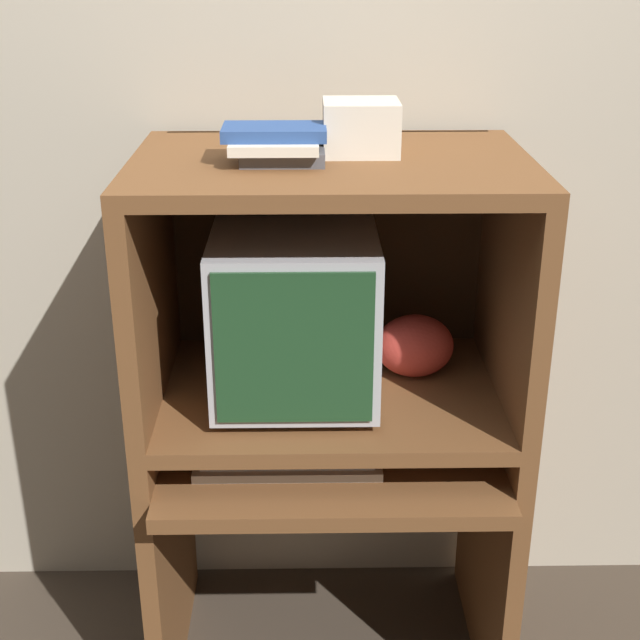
% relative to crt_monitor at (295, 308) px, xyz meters
% --- Properties ---
extents(wall_back, '(6.00, 0.06, 2.60)m').
position_rel_crt_monitor_xyz_m(wall_back, '(0.08, 0.35, 0.31)').
color(wall_back, '#B2A893').
rests_on(wall_back, ground_plane).
extents(desk_base, '(0.85, 0.64, 0.67)m').
position_rel_crt_monitor_xyz_m(desk_base, '(0.08, -0.04, -0.57)').
color(desk_base, brown).
rests_on(desk_base, ground_plane).
extents(desk_monitor_shelf, '(0.85, 0.59, 0.12)m').
position_rel_crt_monitor_xyz_m(desk_monitor_shelf, '(0.08, -0.01, -0.23)').
color(desk_monitor_shelf, brown).
rests_on(desk_monitor_shelf, desk_base).
extents(hutch_upper, '(0.85, 0.59, 0.54)m').
position_rel_crt_monitor_xyz_m(hutch_upper, '(0.08, 0.02, 0.16)').
color(hutch_upper, brown).
rests_on(hutch_upper, desk_monitor_shelf).
extents(crt_monitor, '(0.36, 0.47, 0.39)m').
position_rel_crt_monitor_xyz_m(crt_monitor, '(0.00, 0.00, 0.00)').
color(crt_monitor, '#B2B2B7').
rests_on(crt_monitor, desk_monitor_shelf).
extents(keyboard, '(0.42, 0.16, 0.03)m').
position_rel_crt_monitor_xyz_m(keyboard, '(-0.02, -0.15, -0.31)').
color(keyboard, beige).
rests_on(keyboard, desk_base).
extents(mouse, '(0.06, 0.04, 0.03)m').
position_rel_crt_monitor_xyz_m(mouse, '(0.26, -0.14, -0.31)').
color(mouse, '#B7B7B7').
rests_on(mouse, desk_base).
extents(snack_bag, '(0.19, 0.14, 0.15)m').
position_rel_crt_monitor_xyz_m(snack_bag, '(0.28, 0.06, -0.13)').
color(snack_bag, '#BC382D').
rests_on(snack_bag, desk_monitor_shelf).
extents(book_stack, '(0.21, 0.16, 0.07)m').
position_rel_crt_monitor_xyz_m(book_stack, '(-0.03, -0.04, 0.38)').
color(book_stack, '#4C4C51').
rests_on(book_stack, hutch_upper).
extents(storage_box, '(0.16, 0.14, 0.11)m').
position_rel_crt_monitor_xyz_m(storage_box, '(0.14, 0.03, 0.40)').
color(storage_box, beige).
rests_on(storage_box, hutch_upper).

